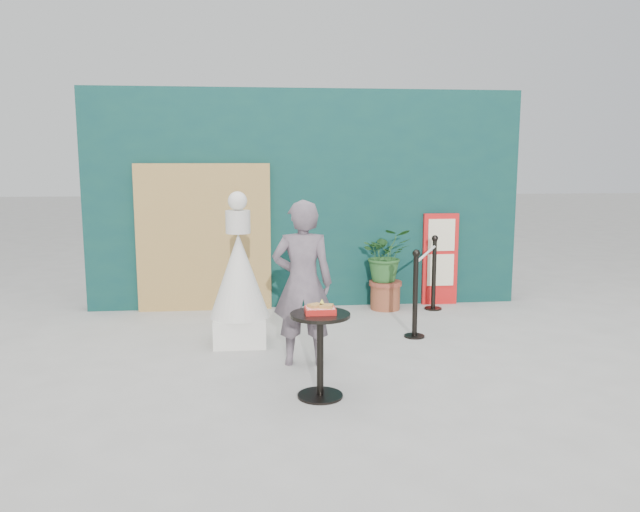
{
  "coord_description": "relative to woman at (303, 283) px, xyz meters",
  "views": [
    {
      "loc": [
        -0.71,
        -5.55,
        2.06
      ],
      "look_at": [
        0.0,
        1.2,
        1.0
      ],
      "focal_mm": 35.0,
      "sensor_mm": 36.0,
      "label": 1
    }
  ],
  "objects": [
    {
      "name": "back_wall",
      "position": [
        0.24,
        2.63,
        0.67
      ],
      "size": [
        6.0,
        0.3,
        3.0
      ],
      "primitive_type": "cube",
      "color": "#0A3030",
      "rests_on": "ground"
    },
    {
      "name": "ground",
      "position": [
        0.24,
        -0.52,
        -0.83
      ],
      "size": [
        60.0,
        60.0,
        0.0
      ],
      "primitive_type": "plane",
      "color": "#ADAAA5",
      "rests_on": "ground"
    },
    {
      "name": "food_basket",
      "position": [
        0.08,
        -0.9,
        -0.05
      ],
      "size": [
        0.26,
        0.19,
        0.11
      ],
      "color": "red",
      "rests_on": "cafe_table"
    },
    {
      "name": "woman",
      "position": [
        0.0,
        0.0,
        0.0
      ],
      "size": [
        0.64,
        0.45,
        1.67
      ],
      "primitive_type": "imported",
      "rotation": [
        0.0,
        0.0,
        3.05
      ],
      "color": "slate",
      "rests_on": "ground"
    },
    {
      "name": "menu_board",
      "position": [
        2.14,
        2.43,
        -0.18
      ],
      "size": [
        0.5,
        0.07,
        1.3
      ],
      "color": "red",
      "rests_on": "ground"
    },
    {
      "name": "planter",
      "position": [
        1.31,
        2.2,
        -0.18
      ],
      "size": [
        0.67,
        0.58,
        1.13
      ],
      "color": "brown",
      "rests_on": "ground"
    },
    {
      "name": "bamboo_fence",
      "position": [
        -1.16,
        2.42,
        0.17
      ],
      "size": [
        1.8,
        0.08,
        2.0
      ],
      "primitive_type": "cube",
      "color": "tan",
      "rests_on": "ground"
    },
    {
      "name": "stanchion_barrier",
      "position": [
        1.67,
        1.47,
        -0.34
      ],
      "size": [
        0.84,
        1.54,
        1.03
      ],
      "color": "black",
      "rests_on": "ground"
    },
    {
      "name": "cafe_table",
      "position": [
        0.08,
        -0.9,
        -0.34
      ],
      "size": [
        0.52,
        0.52,
        0.75
      ],
      "color": "black",
      "rests_on": "ground"
    },
    {
      "name": "statue",
      "position": [
        -0.65,
        0.78,
        -0.14
      ],
      "size": [
        0.67,
        0.67,
        1.71
      ],
      "color": "white",
      "rests_on": "ground"
    }
  ]
}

